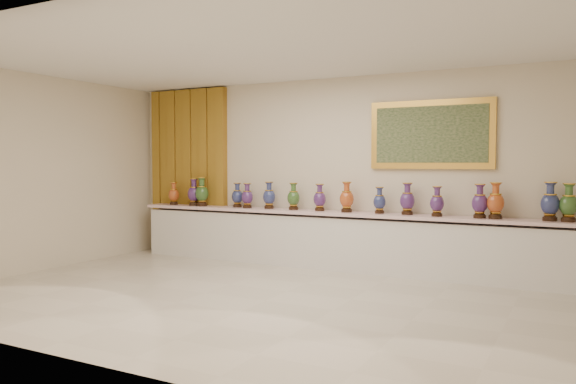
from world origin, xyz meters
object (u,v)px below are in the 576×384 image
vase_0 (174,195)px  vase_2 (202,193)px  vase_1 (194,193)px  counter (339,241)px

vase_0 → vase_2: bearing=-0.6°
vase_1 → counter: bearing=1.1°
counter → vase_2: size_ratio=14.45×
vase_2 → counter: bearing=1.2°
vase_2 → vase_1: bearing=179.6°
counter → vase_0: vase_0 is taller
counter → vase_1: bearing=-178.9°
vase_0 → vase_1: bearing=-0.6°
counter → vase_2: 2.66m
vase_0 → vase_1: 0.46m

